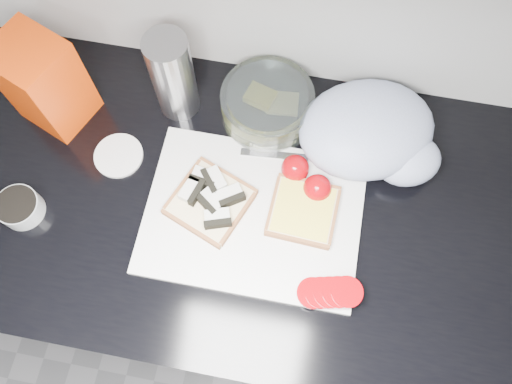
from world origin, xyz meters
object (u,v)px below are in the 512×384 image
cutting_board (253,215)px  bread_bag (44,82)px  glass_bowl (267,106)px  steel_canister (173,76)px

cutting_board → bread_bag: size_ratio=2.06×
cutting_board → bread_bag: (-0.43, 0.16, 0.09)m
glass_bowl → steel_canister: 0.19m
cutting_board → glass_bowl: glass_bowl is taller
cutting_board → steel_canister: bearing=132.3°
bread_bag → steel_canister: size_ratio=0.99×
glass_bowl → steel_canister: steel_canister is taller
steel_canister → cutting_board: bearing=-47.7°
cutting_board → glass_bowl: bearing=93.4°
bread_bag → steel_canister: bearing=36.4°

